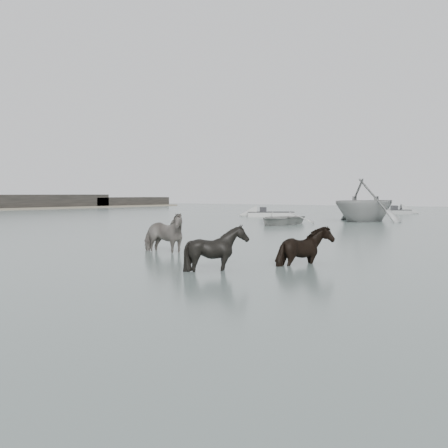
% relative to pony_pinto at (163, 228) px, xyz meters
% --- Properties ---
extents(ground, '(140.00, 140.00, 0.00)m').
position_rel_pony_pinto_xyz_m(ground, '(3.31, -1.61, -0.75)').
color(ground, '#56665F').
rests_on(ground, ground).
extents(pony_pinto, '(1.80, 0.86, 1.50)m').
position_rel_pony_pinto_xyz_m(pony_pinto, '(0.00, 0.00, 0.00)').
color(pony_pinto, black).
rests_on(pony_pinto, ground).
extents(pony_dark, '(1.31, 1.48, 1.35)m').
position_rel_pony_pinto_xyz_m(pony_dark, '(4.99, -0.16, -0.07)').
color(pony_dark, black).
rests_on(pony_dark, ground).
extents(pony_black, '(1.35, 1.23, 1.35)m').
position_rel_pony_pinto_xyz_m(pony_black, '(3.81, -2.33, -0.08)').
color(pony_black, black).
rests_on(pony_black, ground).
extents(rowboat_lead, '(3.47, 4.57, 0.89)m').
position_rel_pony_pinto_xyz_m(rowboat_lead, '(-4.96, 15.74, -0.31)').
color(rowboat_lead, '#B8B8B3').
rests_on(rowboat_lead, ground).
extents(rowboat_trail, '(6.24, 6.72, 2.90)m').
position_rel_pony_pinto_xyz_m(rowboat_trail, '(-2.36, 22.10, 0.70)').
color(rowboat_trail, '#999C9A').
rests_on(rowboat_trail, ground).
extents(skiff_outer, '(5.06, 4.16, 0.75)m').
position_rel_pony_pinto_xyz_m(skiff_outer, '(-11.41, 25.20, -0.38)').
color(skiff_outer, '#AEAEA9').
rests_on(skiff_outer, ground).
extents(skiff_far, '(5.92, 4.16, 0.75)m').
position_rel_pony_pinto_xyz_m(skiff_far, '(-6.20, 36.57, -0.38)').
color(skiff_far, gray).
rests_on(skiff_far, ground).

